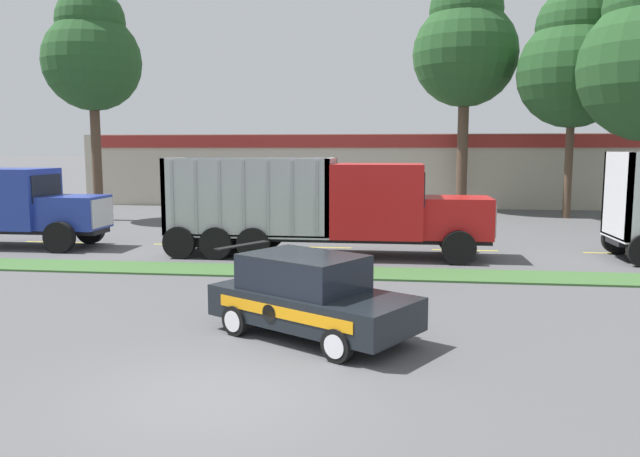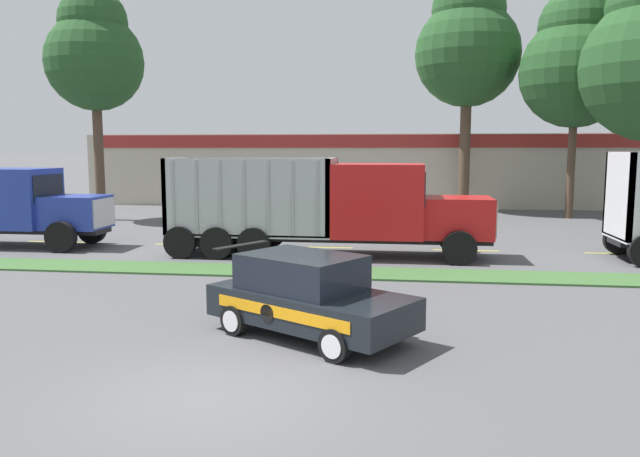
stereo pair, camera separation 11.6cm
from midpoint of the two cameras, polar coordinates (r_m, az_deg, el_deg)
The scene contains 13 objects.
ground_plane at distance 10.00m, azimuth -9.72°, elevation -14.73°, with size 600.00×600.00×0.00m, color #515154.
grass_verge at distance 18.92m, azimuth -1.36°, elevation -3.98°, with size 120.00×1.81×0.06m, color #3D6633.
centre_line_2 at distance 27.28m, azimuth -23.24°, elevation -1.14°, with size 2.40×0.14×0.01m, color yellow.
centre_line_3 at distance 24.99m, azimuth -12.50°, elevation -1.45°, with size 2.40×0.14×0.01m, color yellow.
centre_line_4 at distance 23.73m, azimuth -0.12°, elevation -1.73°, with size 2.40×0.14×0.01m, color yellow.
centre_line_5 at distance 23.67m, azimuth 12.97°, elevation -1.94°, with size 2.40×0.14×0.01m, color yellow.
centre_line_6 at distance 24.81m, azimuth 25.48°, elevation -2.05°, with size 2.40×0.14×0.01m, color yellow.
dump_truck_trail at distance 21.67m, azimuth 2.85°, elevation 1.82°, with size 11.17×2.85×3.41m.
rally_car at distance 12.48m, azimuth -1.22°, elevation -6.13°, with size 4.49×3.74×1.68m.
store_building_backdrop at distance 45.52m, azimuth 5.95°, elevation 5.50°, with size 39.71×12.10×4.65m.
tree_behind_left at distance 35.07m, azimuth -20.22°, elevation 14.86°, with size 4.96×4.96×11.87m.
tree_behind_centre at distance 36.44m, azimuth 22.10°, elevation 13.99°, with size 5.82×5.82×12.09m.
tree_behind_right at distance 38.72m, azimuth 13.07°, elevation 16.09°, with size 6.09×6.09×13.77m.
Camera 1 is at (2.71, -8.87, 3.74)m, focal length 35.00 mm.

